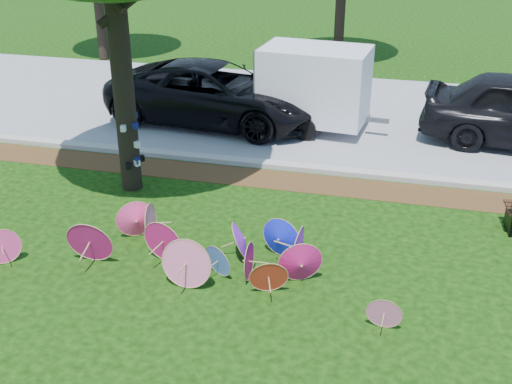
% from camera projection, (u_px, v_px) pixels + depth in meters
% --- Properties ---
extents(ground, '(90.00, 90.00, 0.00)m').
position_uv_depth(ground, '(198.00, 289.00, 10.57)').
color(ground, black).
rests_on(ground, ground).
extents(mulch_strip, '(90.00, 1.00, 0.01)m').
position_uv_depth(mulch_strip, '(261.00, 178.00, 14.49)').
color(mulch_strip, '#472D16').
rests_on(mulch_strip, ground).
extents(curb, '(90.00, 0.30, 0.12)m').
position_uv_depth(curb, '(268.00, 164.00, 15.08)').
color(curb, '#B7B5AD').
rests_on(curb, ground).
extents(street, '(90.00, 8.00, 0.01)m').
position_uv_depth(street, '(300.00, 111.00, 18.73)').
color(street, gray).
rests_on(street, ground).
extents(parasol_pile, '(7.22, 2.04, 0.88)m').
position_uv_depth(parasol_pile, '(200.00, 247.00, 11.04)').
color(parasol_pile, '#CD196B').
rests_on(parasol_pile, ground).
extents(black_van, '(6.14, 3.31, 1.64)m').
position_uv_depth(black_van, '(215.00, 93.00, 17.56)').
color(black_van, black).
rests_on(black_van, ground).
extents(cargo_trailer, '(2.89, 1.99, 2.51)m').
position_uv_depth(cargo_trailer, '(315.00, 84.00, 16.84)').
color(cargo_trailer, white).
rests_on(cargo_trailer, ground).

